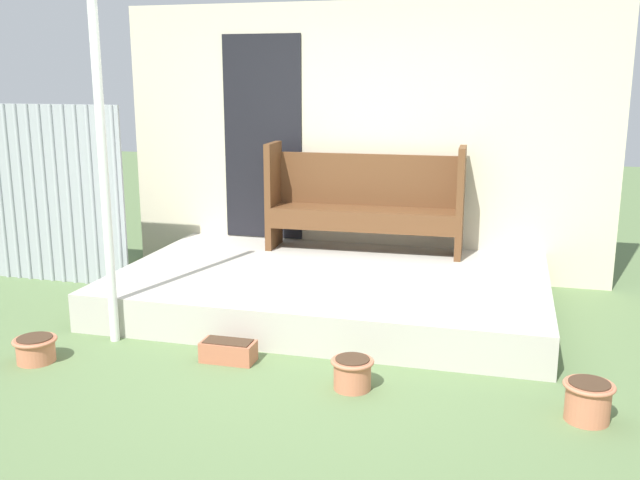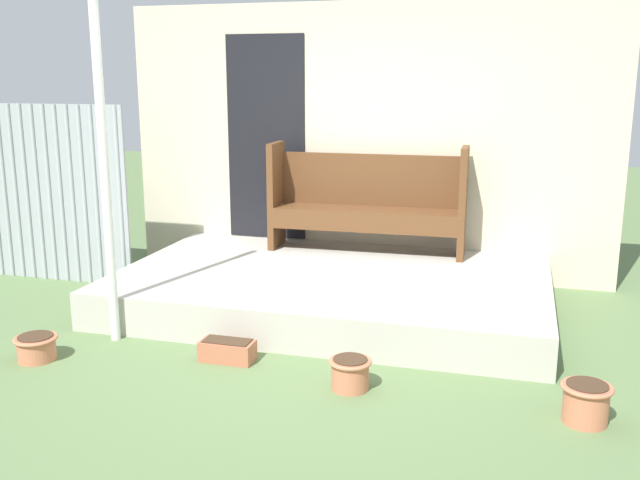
# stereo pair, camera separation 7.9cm
# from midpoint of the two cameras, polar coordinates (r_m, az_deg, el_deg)

# --- Properties ---
(ground_plane) EXTENTS (24.00, 24.00, 0.00)m
(ground_plane) POSITION_cam_midpoint_polar(r_m,az_deg,el_deg) (5.08, -2.33, -9.25)
(ground_plane) COLOR #5B7547
(porch_slab) EXTENTS (3.55, 2.23, 0.30)m
(porch_slab) POSITION_cam_midpoint_polar(r_m,az_deg,el_deg) (6.05, 0.48, -4.01)
(porch_slab) COLOR #B7B2A5
(porch_slab) RESTS_ON ground_plane
(house_wall) EXTENTS (4.75, 0.08, 2.60)m
(house_wall) POSITION_cam_midpoint_polar(r_m,az_deg,el_deg) (6.93, 2.56, 7.86)
(house_wall) COLOR beige
(house_wall) RESTS_ON ground_plane
(fence_corrugated) EXTENTS (2.61, 0.05, 1.67)m
(fence_corrugated) POSITION_cam_midpoint_polar(r_m,az_deg,el_deg) (7.47, -24.45, 3.49)
(fence_corrugated) COLOR #9EA3A8
(fence_corrugated) RESTS_ON ground_plane
(support_post) EXTENTS (0.07, 0.07, 2.46)m
(support_post) POSITION_cam_midpoint_polar(r_m,az_deg,el_deg) (5.28, -17.31, 4.91)
(support_post) COLOR white
(support_post) RESTS_ON ground_plane
(bench) EXTENTS (1.83, 0.46, 1.00)m
(bench) POSITION_cam_midpoint_polar(r_m,az_deg,el_deg) (6.67, 3.27, 3.40)
(bench) COLOR brown
(bench) RESTS_ON porch_slab
(flower_pot_left) EXTENTS (0.30, 0.30, 0.18)m
(flower_pot_left) POSITION_cam_midpoint_polar(r_m,az_deg,el_deg) (5.33, -22.20, -8.01)
(flower_pot_left) COLOR #C67251
(flower_pot_left) RESTS_ON ground_plane
(flower_pot_middle) EXTENTS (0.27, 0.27, 0.20)m
(flower_pot_middle) POSITION_cam_midpoint_polar(r_m,az_deg,el_deg) (4.54, 2.10, -10.50)
(flower_pot_middle) COLOR #C67251
(flower_pot_middle) RESTS_ON ground_plane
(flower_pot_right) EXTENTS (0.29, 0.29, 0.23)m
(flower_pot_right) POSITION_cam_midpoint_polar(r_m,az_deg,el_deg) (4.41, 20.16, -11.89)
(flower_pot_right) COLOR #C67251
(flower_pot_right) RESTS_ON ground_plane
(planter_box_rect) EXTENTS (0.37, 0.18, 0.15)m
(planter_box_rect) POSITION_cam_midpoint_polar(r_m,az_deg,el_deg) (5.01, -7.80, -8.80)
(planter_box_rect) COLOR #B76647
(planter_box_rect) RESTS_ON ground_plane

